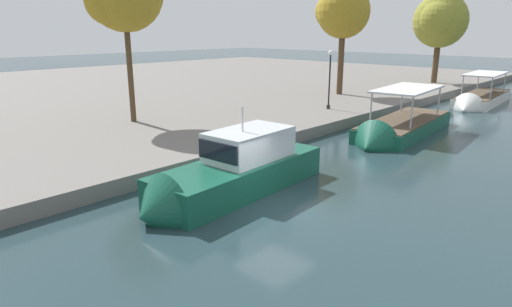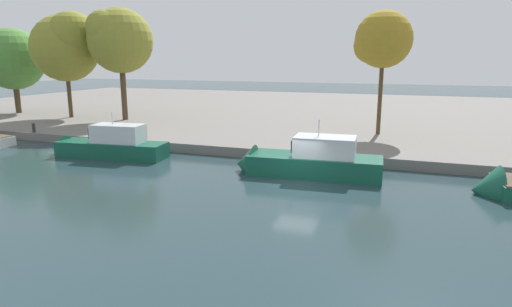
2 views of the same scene
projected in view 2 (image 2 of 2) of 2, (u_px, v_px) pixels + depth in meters
name	position (u px, v px, depth m)	size (l,w,h in m)	color
ground_plane	(297.00, 185.00, 25.98)	(220.00, 220.00, 0.00)	#23383D
dock_promenade	(359.00, 114.00, 56.47)	(120.00, 55.00, 0.74)	slate
motor_yacht_1	(107.00, 147.00, 33.24)	(9.65, 3.18, 4.14)	#14513D
motor_yacht_2	(306.00, 163.00, 28.09)	(9.61, 3.32, 4.53)	#14513D
mooring_bollard_0	(34.00, 127.00, 39.84)	(0.31, 0.31, 0.86)	#2D2D33
tree_1	(117.00, 38.00, 46.10)	(6.88, 6.88, 11.93)	#4C3823
tree_2	(66.00, 46.00, 48.28)	(7.79, 7.39, 11.70)	#4C3823
tree_3	(383.00, 40.00, 37.55)	(4.99, 4.91, 10.70)	#4C3823
tree_4	(11.00, 59.00, 52.70)	(7.38, 7.38, 10.24)	#4C3823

